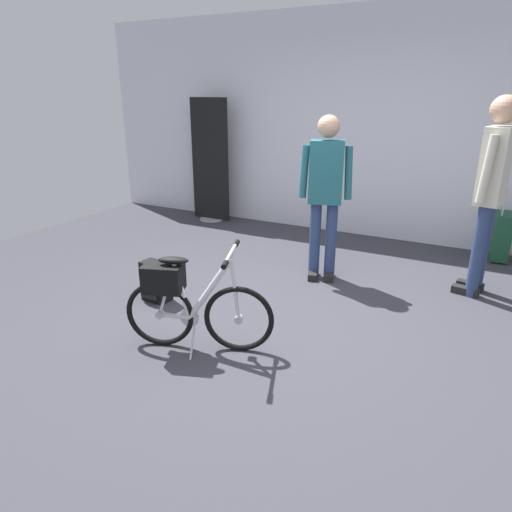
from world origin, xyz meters
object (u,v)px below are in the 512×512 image
at_px(floor_banner_stand, 210,167).
at_px(visitor_near_wall, 491,184).
at_px(folding_bike_foreground, 188,301).
at_px(rolling_suitcase, 501,236).
at_px(backpack_on_floor, 156,282).
at_px(visitor_browsing, 325,189).

bearing_deg(floor_banner_stand, visitor_near_wall, -16.43).
xyz_separation_m(floor_banner_stand, folding_bike_foreground, (1.83, -3.13, -0.40)).
height_order(visitor_near_wall, rolling_suitcase, visitor_near_wall).
relative_size(rolling_suitcase, backpack_on_floor, 2.25).
distance_m(folding_bike_foreground, visitor_browsing, 1.90).
bearing_deg(folding_bike_foreground, backpack_on_floor, 144.68).
xyz_separation_m(visitor_browsing, rolling_suitcase, (1.61, 1.41, -0.63)).
height_order(rolling_suitcase, backpack_on_floor, rolling_suitcase).
xyz_separation_m(floor_banner_stand, visitor_near_wall, (3.65, -1.07, 0.26)).
xyz_separation_m(folding_bike_foreground, visitor_near_wall, (1.82, 2.06, 0.66)).
relative_size(floor_banner_stand, rolling_suitcase, 2.09).
height_order(folding_bike_foreground, rolling_suitcase, rolling_suitcase).
bearing_deg(visitor_browsing, rolling_suitcase, 41.26).
bearing_deg(floor_banner_stand, backpack_on_floor, -67.55).
bearing_deg(floor_banner_stand, visitor_browsing, -31.45).
bearing_deg(folding_bike_foreground, visitor_browsing, 77.61).
distance_m(rolling_suitcase, backpack_on_floor, 3.83).
bearing_deg(visitor_browsing, folding_bike_foreground, -102.39).
xyz_separation_m(floor_banner_stand, visitor_browsing, (2.22, -1.36, 0.14)).
bearing_deg(folding_bike_foreground, rolling_suitcase, 57.88).
xyz_separation_m(folding_bike_foreground, rolling_suitcase, (2.00, 3.19, -0.10)).
relative_size(folding_bike_foreground, rolling_suitcase, 1.27).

